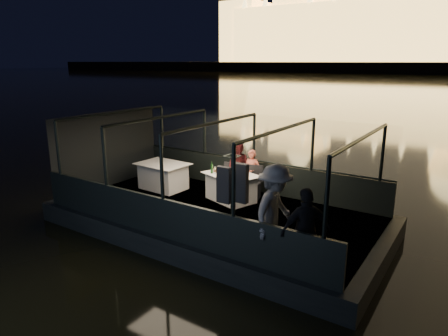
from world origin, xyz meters
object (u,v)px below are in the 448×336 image
Objects in this scene: coat_stand at (231,204)px; wine_bottle at (212,168)px; dining_table_aft at (163,177)px; passenger_stripe at (274,216)px; dining_table_central at (231,187)px; person_woman_coral at (252,170)px; person_man_maroon at (239,168)px; chair_port_right at (252,183)px; chair_port_left at (228,179)px; passenger_dark at (306,229)px.

coat_stand is 6.00× the size of wine_bottle.
passenger_stripe is (4.78, -2.10, 0.47)m from dining_table_aft.
dining_table_aft is (-2.29, -0.24, 0.00)m from dining_table_central.
person_man_maroon is at bearing 170.26° from person_woman_coral.
coat_stand reaches higher than dining_table_central.
person_woman_coral is 3.79m from passenger_stripe.
chair_port_right is (0.41, 0.45, 0.06)m from dining_table_central.
dining_table_central is 3.44m from passenger_stripe.
coat_stand is (1.89, -2.77, 0.45)m from chair_port_left.
wine_bottle is at bearing -135.30° from person_woman_coral.
dining_table_central is 2.81m from coat_stand.
dining_table_central is at bearing -115.78° from person_woman_coral.
coat_stand reaches higher than passenger_stripe.
chair_port_right is at bearing -39.79° from person_man_maroon.
person_man_maroon is (2.11, 0.98, 0.36)m from dining_table_aft.
person_man_maroon reaches higher than person_woman_coral.
coat_stand reaches higher than dining_table_aft.
person_woman_coral is 0.71× the size of passenger_stripe.
passenger_dark is (1.74, -0.24, -0.05)m from coat_stand.
person_woman_coral reaches higher than chair_port_left.
dining_table_central is at bearing 45.86° from passenger_stripe.
chair_port_left is at bearing -164.33° from person_woman_coral.
chair_port_right is 0.47× the size of coat_stand.
passenger_dark reaches higher than wine_bottle.
coat_stand reaches higher than person_man_maroon.
passenger_dark is at bearing -57.91° from person_man_maroon.
chair_port_right reaches higher than dining_table_aft.
passenger_stripe is (2.24, -3.05, 0.10)m from person_woman_coral.
person_woman_coral is 0.83× the size of passenger_dark.
dining_table_aft is 4.35m from coat_stand.
dining_table_central is at bearing -89.77° from person_man_maroon.
dining_table_aft is at bearing -68.06° from passenger_dark.
chair_port_right is 0.61× the size of person_man_maroon.
passenger_dark is at bearing -7.97° from coat_stand.
chair_port_left is 3.39m from coat_stand.
chair_port_right is at bearing 35.72° from passenger_stripe.
wine_bottle reaches higher than chair_port_right.
passenger_dark is at bearing -22.87° from dining_table_aft.
dining_table_central is 0.76m from wine_bottle.
passenger_stripe is at bearing -60.56° from person_woman_coral.
person_woman_coral is 0.43m from person_man_maroon.
person_man_maroon is (-0.19, 0.74, 0.36)m from dining_table_central.
passenger_stripe is 3.66m from wine_bottle.
chair_port_right is 3.50m from passenger_stripe.
person_woman_coral is at bearing 35.31° from passenger_stripe.
chair_port_right is 3.01m from coat_stand.
person_man_maroon is 0.80× the size of passenger_stripe.
chair_port_left is 4.74m from passenger_dark.
chair_port_right is at bearing -65.11° from person_woman_coral.
dining_table_aft reaches higher than dining_table_central.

